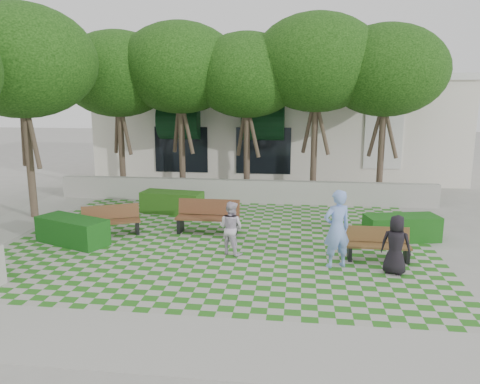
# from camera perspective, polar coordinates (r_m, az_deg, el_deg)

# --- Properties ---
(ground) EXTENTS (90.00, 90.00, 0.00)m
(ground) POSITION_cam_1_polar(r_m,az_deg,el_deg) (12.83, -3.10, -7.44)
(ground) COLOR gray
(ground) RESTS_ON ground
(lawn) EXTENTS (12.00, 12.00, 0.00)m
(lawn) POSITION_cam_1_polar(r_m,az_deg,el_deg) (13.76, -2.34, -6.06)
(lawn) COLOR #2B721E
(lawn) RESTS_ON ground
(sidewalk_south) EXTENTS (16.00, 2.00, 0.01)m
(sidewalk_south) POSITION_cam_1_polar(r_m,az_deg,el_deg) (8.65, -9.00, -17.59)
(sidewalk_south) COLOR #9E9B93
(sidewalk_south) RESTS_ON ground
(retaining_wall) EXTENTS (15.00, 0.36, 0.90)m
(retaining_wall) POSITION_cam_1_polar(r_m,az_deg,el_deg) (18.63, 0.33, 0.12)
(retaining_wall) COLOR #9E9B93
(retaining_wall) RESTS_ON ground
(bench_east) EXTENTS (1.62, 0.54, 0.85)m
(bench_east) POSITION_cam_1_polar(r_m,az_deg,el_deg) (12.70, 16.46, -6.18)
(bench_east) COLOR brown
(bench_east) RESTS_ON ground
(bench_mid) EXTENTS (1.94, 0.65, 1.02)m
(bench_mid) POSITION_cam_1_polar(r_m,az_deg,el_deg) (14.58, -3.93, -3.06)
(bench_mid) COLOR #56321D
(bench_mid) RESTS_ON ground
(bench_west) EXTENTS (1.80, 1.24, 0.90)m
(bench_west) POSITION_cam_1_polar(r_m,az_deg,el_deg) (14.84, -15.43, -3.44)
(bench_west) COLOR #56351D
(bench_west) RESTS_ON ground
(hedge_east) EXTENTS (2.26, 1.31, 0.74)m
(hedge_east) POSITION_cam_1_polar(r_m,az_deg,el_deg) (14.61, 19.10, -4.16)
(hedge_east) COLOR #144A13
(hedge_east) RESTS_ON ground
(hedge_midleft) EXTENTS (2.29, 1.17, 0.77)m
(hedge_midleft) POSITION_cam_1_polar(r_m,az_deg,el_deg) (17.18, -8.27, -1.24)
(hedge_midleft) COLOR #204D14
(hedge_midleft) RESTS_ON ground
(hedge_west) EXTENTS (2.33, 1.62, 0.76)m
(hedge_west) POSITION_cam_1_polar(r_m,az_deg,el_deg) (14.34, -19.75, -4.47)
(hedge_west) COLOR #124613
(hedge_west) RESTS_ON ground
(person_blue) EXTENTS (0.85, 0.73, 1.97)m
(person_blue) POSITION_cam_1_polar(r_m,az_deg,el_deg) (11.79, 11.72, -4.42)
(person_blue) COLOR #7E9DE6
(person_blue) RESTS_ON ground
(person_dark) EXTENTS (0.81, 0.66, 1.44)m
(person_dark) POSITION_cam_1_polar(r_m,az_deg,el_deg) (11.79, 18.46, -6.12)
(person_dark) COLOR black
(person_dark) RESTS_ON ground
(person_white) EXTENTS (0.87, 0.80, 1.45)m
(person_white) POSITION_cam_1_polar(r_m,az_deg,el_deg) (12.55, -1.11, -4.39)
(person_white) COLOR silver
(person_white) RESTS_ON ground
(tree_row) EXTENTS (17.70, 13.40, 7.41)m
(tree_row) POSITION_cam_1_polar(r_m,az_deg,el_deg) (18.35, -5.73, 14.73)
(tree_row) COLOR #47382B
(tree_row) RESTS_ON ground
(building) EXTENTS (18.00, 8.92, 5.15)m
(building) POSITION_cam_1_polar(r_m,az_deg,el_deg) (26.08, 4.53, 8.02)
(building) COLOR silver
(building) RESTS_ON ground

